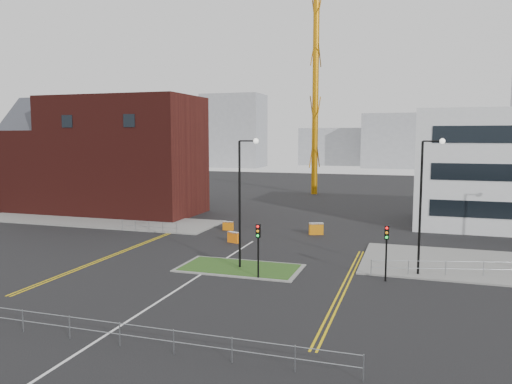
# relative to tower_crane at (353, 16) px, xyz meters

# --- Properties ---
(ground) EXTENTS (200.00, 200.00, 0.00)m
(ground) POSITION_rel_tower_crane_xyz_m (-3.64, -54.61, -27.51)
(ground) COLOR black
(ground) RESTS_ON ground
(pavement_left) EXTENTS (28.00, 8.00, 0.12)m
(pavement_left) POSITION_rel_tower_crane_xyz_m (-23.64, -32.61, -27.45)
(pavement_left) COLOR slate
(pavement_left) RESTS_ON ground
(island_kerb) EXTENTS (8.60, 4.60, 0.08)m
(island_kerb) POSITION_rel_tower_crane_xyz_m (-1.64, -46.61, -27.47)
(island_kerb) COLOR slate
(island_kerb) RESTS_ON ground
(grass_island) EXTENTS (8.00, 4.00, 0.12)m
(grass_island) POSITION_rel_tower_crane_xyz_m (-1.64, -46.61, -27.45)
(grass_island) COLOR #254E1A
(grass_island) RESTS_ON ground
(brick_building) EXTENTS (24.20, 10.07, 14.24)m
(brick_building) POSITION_rel_tower_crane_xyz_m (-26.62, -26.61, -20.66)
(brick_building) COLOR #451511
(brick_building) RESTS_ON ground
(tower_crane) EXTENTS (52.94, 4.63, 39.99)m
(tower_crane) POSITION_rel_tower_crane_xyz_m (0.00, 0.00, 0.00)
(tower_crane) COLOR #BC770B
(tower_crane) RESTS_ON ground
(streetlamp_island) EXTENTS (1.46, 0.36, 9.18)m
(streetlamp_island) POSITION_rel_tower_crane_xyz_m (-1.42, -46.61, -22.10)
(streetlamp_island) COLOR black
(streetlamp_island) RESTS_ON ground
(streetlamp_right_near) EXTENTS (1.46, 0.36, 9.18)m
(streetlamp_right_near) POSITION_rel_tower_crane_xyz_m (10.58, -44.61, -22.10)
(streetlamp_right_near) COLOR black
(streetlamp_right_near) RESTS_ON ground
(traffic_light_island) EXTENTS (0.28, 0.33, 3.65)m
(traffic_light_island) POSITION_rel_tower_crane_xyz_m (0.36, -48.63, -24.95)
(traffic_light_island) COLOR black
(traffic_light_island) RESTS_ON ground
(traffic_light_right) EXTENTS (0.28, 0.33, 3.65)m
(traffic_light_right) POSITION_rel_tower_crane_xyz_m (8.36, -46.63, -24.95)
(traffic_light_right) COLOR black
(traffic_light_right) RESTS_ON ground
(railing_front) EXTENTS (24.05, 0.05, 1.10)m
(railing_front) POSITION_rel_tower_crane_xyz_m (-3.64, -60.61, -26.73)
(railing_front) COLOR gray
(railing_front) RESTS_ON ground
(railing_left) EXTENTS (6.05, 0.05, 1.10)m
(railing_left) POSITION_rel_tower_crane_xyz_m (-14.64, -36.61, -26.77)
(railing_left) COLOR gray
(railing_left) RESTS_ON ground
(centre_line) EXTENTS (0.15, 30.00, 0.01)m
(centre_line) POSITION_rel_tower_crane_xyz_m (-3.64, -52.61, -27.51)
(centre_line) COLOR silver
(centre_line) RESTS_ON ground
(yellow_left_a) EXTENTS (0.12, 24.00, 0.01)m
(yellow_left_a) POSITION_rel_tower_crane_xyz_m (-12.64, -44.61, -27.51)
(yellow_left_a) COLOR gold
(yellow_left_a) RESTS_ON ground
(yellow_left_b) EXTENTS (0.12, 24.00, 0.01)m
(yellow_left_b) POSITION_rel_tower_crane_xyz_m (-12.34, -44.61, -27.51)
(yellow_left_b) COLOR gold
(yellow_left_b) RESTS_ON ground
(yellow_right_a) EXTENTS (0.12, 20.00, 0.01)m
(yellow_right_a) POSITION_rel_tower_crane_xyz_m (5.86, -48.61, -27.51)
(yellow_right_a) COLOR gold
(yellow_right_a) RESTS_ON ground
(yellow_right_b) EXTENTS (0.12, 20.00, 0.01)m
(yellow_right_b) POSITION_rel_tower_crane_xyz_m (6.16, -48.61, -27.51)
(yellow_right_b) COLOR gold
(yellow_right_b) RESTS_ON ground
(skyline_a) EXTENTS (18.00, 12.00, 22.00)m
(skyline_a) POSITION_rel_tower_crane_xyz_m (-43.64, 65.39, -16.51)
(skyline_a) COLOR gray
(skyline_a) RESTS_ON ground
(skyline_b) EXTENTS (24.00, 12.00, 16.00)m
(skyline_b) POSITION_rel_tower_crane_xyz_m (6.36, 75.39, -19.51)
(skyline_b) COLOR gray
(skyline_b) RESTS_ON ground
(skyline_d) EXTENTS (30.00, 12.00, 12.00)m
(skyline_d) POSITION_rel_tower_crane_xyz_m (-11.64, 85.39, -21.51)
(skyline_d) COLOR gray
(skyline_d) RESTS_ON ground
(barrier_left) EXTENTS (1.19, 0.75, 0.95)m
(barrier_left) POSITION_rel_tower_crane_xyz_m (-5.10, -38.61, -27.00)
(barrier_left) COLOR orange
(barrier_left) RESTS_ON ground
(barrier_mid) EXTENTS (1.07, 0.41, 0.88)m
(barrier_mid) POSITION_rel_tower_crane_xyz_m (-7.64, -33.31, -27.03)
(barrier_mid) COLOR orange
(barrier_mid) RESTS_ON ground
(barrier_right) EXTENTS (1.41, 0.90, 1.13)m
(barrier_right) POSITION_rel_tower_crane_xyz_m (1.13, -32.80, -26.90)
(barrier_right) COLOR #CC730B
(barrier_right) RESTS_ON ground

